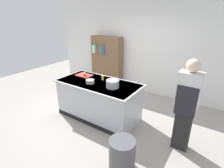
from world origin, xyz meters
TOP-DOWN VIEW (x-y plane):
  - ground_plane at (0.00, 0.00)m, footprint 10.00×10.00m
  - back_wall at (0.00, 2.10)m, footprint 6.40×0.12m
  - counter_island at (0.00, -0.00)m, footprint 1.98×0.98m
  - cutting_board at (-0.59, 0.17)m, footprint 0.40×0.28m
  - onion at (-0.54, 0.13)m, footprint 0.09×0.09m
  - stock_pot at (0.44, -0.06)m, footprint 0.34×0.28m
  - mixing_bowl at (-0.12, -0.14)m, footprint 0.19×0.19m
  - juice_cup at (-0.01, 0.19)m, footprint 0.07×0.07m
  - trash_bin at (1.28, -1.04)m, footprint 0.43×0.43m
  - person_chef at (1.94, 0.00)m, footprint 0.38×0.25m
  - bookshelf at (-1.06, 1.80)m, footprint 1.10×0.31m

SIDE VIEW (x-z plane):
  - ground_plane at x=0.00m, z-range 0.00..0.00m
  - trash_bin at x=1.28m, z-range 0.00..0.55m
  - counter_island at x=0.00m, z-range 0.02..0.92m
  - bookshelf at x=-1.06m, z-range 0.00..1.70m
  - cutting_board at x=-0.59m, z-range 0.90..0.92m
  - person_chef at x=1.94m, z-range 0.05..1.77m
  - mixing_bowl at x=-0.12m, z-range 0.90..0.98m
  - juice_cup at x=-0.01m, z-range 0.90..1.00m
  - onion at x=-0.54m, z-range 0.92..1.01m
  - stock_pot at x=0.44m, z-range 0.90..1.07m
  - back_wall at x=0.00m, z-range 0.00..3.00m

